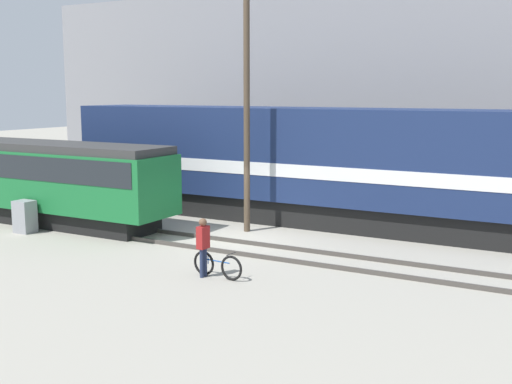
% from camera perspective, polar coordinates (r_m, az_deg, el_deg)
% --- Properties ---
extents(ground_plane, '(120.00, 120.00, 0.00)m').
position_cam_1_polar(ground_plane, '(22.63, -1.76, -4.34)').
color(ground_plane, '#9E998C').
extents(track_near, '(60.00, 1.50, 0.14)m').
position_cam_1_polar(track_near, '(21.76, -3.16, -4.70)').
color(track_near, '#47423D').
rests_on(track_near, ground).
extents(track_far, '(60.00, 1.51, 0.14)m').
position_cam_1_polar(track_far, '(26.10, 2.82, -2.40)').
color(track_far, '#47423D').
rests_on(track_far, ground).
extents(building_backdrop, '(36.51, 6.00, 10.27)m').
position_cam_1_polar(building_backdrop, '(33.97, 9.79, 8.72)').
color(building_backdrop, gray).
rests_on(building_backdrop, ground).
extents(freight_locomotive, '(21.79, 3.04, 5.16)m').
position_cam_1_polar(freight_locomotive, '(25.15, 5.73, 2.51)').
color(freight_locomotive, black).
rests_on(freight_locomotive, ground).
extents(streetcar, '(12.54, 2.54, 3.22)m').
position_cam_1_polar(streetcar, '(27.07, -19.05, 1.33)').
color(streetcar, black).
rests_on(streetcar, ground).
extents(bicycle, '(1.67, 0.44, 0.77)m').
position_cam_1_polar(bicycle, '(18.16, -3.44, -6.53)').
color(bicycle, black).
rests_on(bicycle, ground).
extents(person, '(0.25, 0.37, 1.69)m').
position_cam_1_polar(person, '(18.10, -4.72, -4.41)').
color(person, '#232D4C').
rests_on(person, ground).
extents(utility_pole_left, '(0.23, 0.23, 8.43)m').
position_cam_1_polar(utility_pole_left, '(23.57, -0.83, 6.55)').
color(utility_pole_left, '#4C3D2D').
rests_on(utility_pole_left, ground).
extents(signal_box, '(0.70, 0.60, 1.20)m').
position_cam_1_polar(signal_box, '(25.29, -19.86, -2.07)').
color(signal_box, gray).
rests_on(signal_box, ground).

